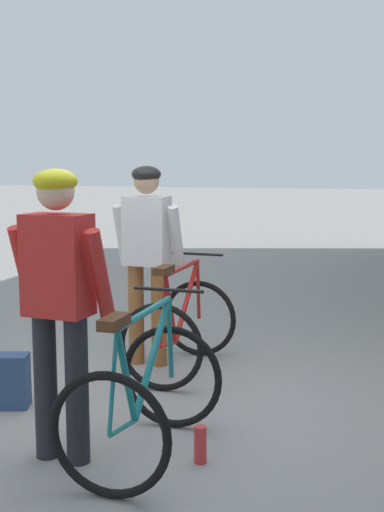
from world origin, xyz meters
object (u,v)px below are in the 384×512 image
Objects in this scene: cyclist_near_in_white at (147,247)px; backpack_on_platform at (9,381)px; cyclist_far_in_red at (59,289)px; water_bottle_near_the_bikes at (200,444)px; bicycle_near_red at (181,326)px; bicycle_far_teal at (143,396)px.

cyclist_near_in_white is 1.67m from backpack_on_platform.
cyclist_near_in_white and cyclist_far_in_red have the same top height.
backpack_on_platform is 1.67m from water_bottle_near_the_bikes.
cyclist_far_in_red is 1.95m from bicycle_near_red.
backpack_on_platform reaches higher than water_bottle_near_the_bikes.
bicycle_near_red is at bearing 83.30° from cyclist_far_in_red.
bicycle_far_teal reaches higher than water_bottle_near_the_bikes.
cyclist_far_in_red is 1.60× the size of bicycle_near_red.
cyclist_far_in_red is 4.40× the size of backpack_on_platform.
water_bottle_near_the_bikes is (0.34, 0.04, -0.29)m from bicycle_far_teal.
bicycle_far_teal is at bearing -81.18° from bicycle_near_red.
cyclist_near_in_white is at bearing 157.63° from bicycle_near_red.
bicycle_near_red is at bearing 33.41° from backpack_on_platform.
backpack_on_platform is (-0.98, -1.14, -0.20)m from bicycle_near_red.
bicycle_near_red is 1.01× the size of bicycle_far_teal.
water_bottle_near_the_bikes is (1.59, -0.51, -0.09)m from backpack_on_platform.
bicycle_near_red is 2.75× the size of backpack_on_platform.
bicycle_far_teal is 2.73× the size of backpack_on_platform.
water_bottle_near_the_bikes is at bearing 11.93° from cyclist_far_in_red.
cyclist_near_in_white is 4.40× the size of backpack_on_platform.
bicycle_near_red and bicycle_far_teal have the same top height.
backpack_on_platform is 1.76× the size of water_bottle_near_the_bikes.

